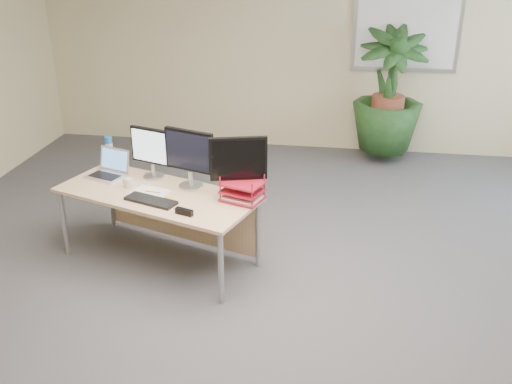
% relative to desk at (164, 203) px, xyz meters
% --- Properties ---
extents(floor, '(8.00, 8.00, 0.00)m').
position_rel_desk_xyz_m(floor, '(0.99, -0.90, -0.52)').
color(floor, '#444348').
rests_on(floor, ground).
extents(back_wall, '(7.00, 0.04, 2.70)m').
position_rel_desk_xyz_m(back_wall, '(0.99, 3.10, 0.83)').
color(back_wall, beige).
rests_on(back_wall, floor).
extents(whiteboard, '(1.30, 0.04, 0.95)m').
position_rel_desk_xyz_m(whiteboard, '(2.19, 3.07, 1.03)').
color(whiteboard, '#AEADB2').
rests_on(whiteboard, back_wall).
extents(desk, '(1.86, 1.23, 0.66)m').
position_rel_desk_xyz_m(desk, '(0.00, 0.00, 0.00)').
color(desk, tan).
rests_on(desk, floor).
extents(floor_plant, '(0.95, 0.95, 1.50)m').
position_rel_desk_xyz_m(floor_plant, '(2.03, 2.72, 0.23)').
color(floor_plant, '#143918').
rests_on(floor_plant, floor).
extents(monitor_left, '(0.40, 0.19, 0.46)m').
position_rel_desk_xyz_m(monitor_left, '(-0.16, 0.22, 0.40)').
color(monitor_left, '#A7A7AC').
rests_on(monitor_left, desk).
extents(monitor_right, '(0.45, 0.21, 0.51)m').
position_rel_desk_xyz_m(monitor_right, '(0.23, 0.07, 0.43)').
color(monitor_right, '#A7A7AC').
rests_on(monitor_right, desk).
extents(monitor_dark, '(0.46, 0.21, 0.52)m').
position_rel_desk_xyz_m(monitor_dark, '(0.67, -0.07, 0.43)').
color(monitor_dark, '#A7A7AC').
rests_on(monitor_dark, desk).
extents(laptop, '(0.39, 0.37, 0.23)m').
position_rel_desk_xyz_m(laptop, '(-0.57, 0.22, 0.19)').
color(laptop, silver).
rests_on(laptop, desk).
extents(keyboard, '(0.47, 0.28, 0.02)m').
position_rel_desk_xyz_m(keyboard, '(-0.02, -0.28, 0.15)').
color(keyboard, black).
rests_on(keyboard, desk).
extents(coffee_mug, '(0.11, 0.07, 0.08)m').
position_rel_desk_xyz_m(coffee_mug, '(-0.30, -0.02, 0.18)').
color(coffee_mug, silver).
rests_on(coffee_mug, desk).
extents(spiral_notebook, '(0.34, 0.29, 0.01)m').
position_rel_desk_xyz_m(spiral_notebook, '(-0.08, -0.12, 0.14)').
color(spiral_notebook, white).
rests_on(spiral_notebook, desk).
extents(orange_pen, '(0.14, 0.03, 0.01)m').
position_rel_desk_xyz_m(orange_pen, '(-0.05, -0.12, 0.15)').
color(orange_pen, '#D45E17').
rests_on(orange_pen, spiral_notebook).
extents(yellow_highlighter, '(0.11, 0.06, 0.02)m').
position_rel_desk_xyz_m(yellow_highlighter, '(0.12, -0.21, 0.14)').
color(yellow_highlighter, yellow).
rests_on(yellow_highlighter, desk).
extents(water_bottle, '(0.07, 0.07, 0.29)m').
position_rel_desk_xyz_m(water_bottle, '(-0.64, 0.43, 0.27)').
color(water_bottle, '#ADBACC').
rests_on(water_bottle, desk).
extents(letter_tray, '(0.38, 0.33, 0.15)m').
position_rel_desk_xyz_m(letter_tray, '(0.71, -0.13, 0.20)').
color(letter_tray, maroon).
rests_on(letter_tray, desk).
extents(stapler, '(0.15, 0.09, 0.05)m').
position_rel_desk_xyz_m(stapler, '(0.31, -0.46, 0.16)').
color(stapler, black).
rests_on(stapler, desk).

